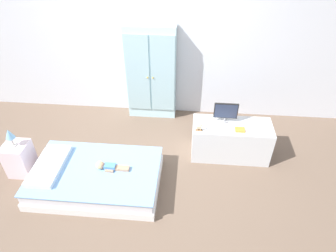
{
  "coord_description": "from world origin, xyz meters",
  "views": [
    {
      "loc": [
        0.63,
        -2.42,
        2.73
      ],
      "look_at": [
        0.38,
        0.41,
        0.55
      ],
      "focal_mm": 31.17,
      "sensor_mm": 36.0,
      "label": 1
    }
  ],
  "objects_px": {
    "tv_monitor": "(226,111)",
    "book_orange": "(240,130)",
    "rocking_horse_toy": "(199,128)",
    "tv_stand": "(230,140)",
    "bed": "(97,177)",
    "table_lamp": "(9,135)",
    "wardrobe": "(151,74)",
    "nightstand": "(20,159)",
    "doll": "(106,166)"
  },
  "relations": [
    {
      "from": "doll",
      "to": "book_orange",
      "type": "xyz_separation_m",
      "value": [
        1.57,
        0.55,
        0.22
      ]
    },
    {
      "from": "wardrobe",
      "to": "tv_monitor",
      "type": "distance_m",
      "value": 1.31
    },
    {
      "from": "bed",
      "to": "rocking_horse_toy",
      "type": "relative_size",
      "value": 14.71
    },
    {
      "from": "bed",
      "to": "wardrobe",
      "type": "distance_m",
      "value": 1.72
    },
    {
      "from": "table_lamp",
      "to": "book_orange",
      "type": "xyz_separation_m",
      "value": [
        2.69,
        0.46,
        -0.1
      ]
    },
    {
      "from": "nightstand",
      "to": "tv_monitor",
      "type": "xyz_separation_m",
      "value": [
        2.51,
        0.63,
        0.43
      ]
    },
    {
      "from": "wardrobe",
      "to": "tv_monitor",
      "type": "xyz_separation_m",
      "value": [
        1.05,
        -0.78,
        -0.08
      ]
    },
    {
      "from": "rocking_horse_toy",
      "to": "tv_monitor",
      "type": "bearing_deg",
      "value": 33.94
    },
    {
      "from": "doll",
      "to": "wardrobe",
      "type": "height_order",
      "value": "wardrobe"
    },
    {
      "from": "doll",
      "to": "nightstand",
      "type": "bearing_deg",
      "value": 175.29
    },
    {
      "from": "table_lamp",
      "to": "wardrobe",
      "type": "distance_m",
      "value": 2.04
    },
    {
      "from": "book_orange",
      "to": "doll",
      "type": "bearing_deg",
      "value": -160.61
    },
    {
      "from": "table_lamp",
      "to": "tv_stand",
      "type": "bearing_deg",
      "value": 11.99
    },
    {
      "from": "doll",
      "to": "nightstand",
      "type": "relative_size",
      "value": 0.89
    },
    {
      "from": "doll",
      "to": "rocking_horse_toy",
      "type": "distance_m",
      "value": 1.21
    },
    {
      "from": "bed",
      "to": "wardrobe",
      "type": "bearing_deg",
      "value": 72.91
    },
    {
      "from": "table_lamp",
      "to": "tv_monitor",
      "type": "distance_m",
      "value": 2.59
    },
    {
      "from": "nightstand",
      "to": "rocking_horse_toy",
      "type": "height_order",
      "value": "rocking_horse_toy"
    },
    {
      "from": "table_lamp",
      "to": "tv_stand",
      "type": "xyz_separation_m",
      "value": [
        2.61,
        0.56,
        -0.36
      ]
    },
    {
      "from": "tv_monitor",
      "to": "book_orange",
      "type": "xyz_separation_m",
      "value": [
        0.18,
        -0.17,
        -0.15
      ]
    },
    {
      "from": "tv_stand",
      "to": "tv_monitor",
      "type": "bearing_deg",
      "value": 144.9
    },
    {
      "from": "rocking_horse_toy",
      "to": "nightstand",
      "type": "bearing_deg",
      "value": -169.36
    },
    {
      "from": "wardrobe",
      "to": "rocking_horse_toy",
      "type": "bearing_deg",
      "value": -54.05
    },
    {
      "from": "book_orange",
      "to": "tv_stand",
      "type": "bearing_deg",
      "value": 128.0
    },
    {
      "from": "tv_monitor",
      "to": "book_orange",
      "type": "distance_m",
      "value": 0.29
    },
    {
      "from": "bed",
      "to": "rocking_horse_toy",
      "type": "bearing_deg",
      "value": 24.21
    },
    {
      "from": "wardrobe",
      "to": "doll",
      "type": "bearing_deg",
      "value": -102.84
    },
    {
      "from": "doll",
      "to": "tv_stand",
      "type": "distance_m",
      "value": 1.63
    },
    {
      "from": "table_lamp",
      "to": "tv_monitor",
      "type": "bearing_deg",
      "value": 14.04
    },
    {
      "from": "bed",
      "to": "rocking_horse_toy",
      "type": "height_order",
      "value": "rocking_horse_toy"
    },
    {
      "from": "bed",
      "to": "tv_stand",
      "type": "distance_m",
      "value": 1.76
    },
    {
      "from": "doll",
      "to": "wardrobe",
      "type": "bearing_deg",
      "value": 77.16
    },
    {
      "from": "tv_stand",
      "to": "book_orange",
      "type": "distance_m",
      "value": 0.28
    },
    {
      "from": "wardrobe",
      "to": "tv_monitor",
      "type": "relative_size",
      "value": 4.84
    },
    {
      "from": "bed",
      "to": "table_lamp",
      "type": "xyz_separation_m",
      "value": [
        -0.99,
        0.13,
        0.48
      ]
    },
    {
      "from": "rocking_horse_toy",
      "to": "tv_stand",
      "type": "bearing_deg",
      "value": 18.72
    },
    {
      "from": "wardrobe",
      "to": "book_orange",
      "type": "height_order",
      "value": "wardrobe"
    },
    {
      "from": "bed",
      "to": "tv_stand",
      "type": "xyz_separation_m",
      "value": [
        1.62,
        0.68,
        0.12
      ]
    },
    {
      "from": "table_lamp",
      "to": "rocking_horse_toy",
      "type": "relative_size",
      "value": 2.31
    },
    {
      "from": "nightstand",
      "to": "table_lamp",
      "type": "xyz_separation_m",
      "value": [
        -0.0,
        0.0,
        0.38
      ]
    },
    {
      "from": "doll",
      "to": "wardrobe",
      "type": "distance_m",
      "value": 1.6
    },
    {
      "from": "nightstand",
      "to": "book_orange",
      "type": "height_order",
      "value": "book_orange"
    },
    {
      "from": "bed",
      "to": "tv_monitor",
      "type": "height_order",
      "value": "tv_monitor"
    },
    {
      "from": "doll",
      "to": "nightstand",
      "type": "height_order",
      "value": "nightstand"
    },
    {
      "from": "bed",
      "to": "doll",
      "type": "xyz_separation_m",
      "value": [
        0.13,
        0.03,
        0.16
      ]
    },
    {
      "from": "doll",
      "to": "tv_monitor",
      "type": "bearing_deg",
      "value": 27.42
    },
    {
      "from": "bed",
      "to": "table_lamp",
      "type": "height_order",
      "value": "table_lamp"
    },
    {
      "from": "table_lamp",
      "to": "rocking_horse_toy",
      "type": "xyz_separation_m",
      "value": [
        2.19,
        0.41,
        -0.06
      ]
    },
    {
      "from": "doll",
      "to": "nightstand",
      "type": "xyz_separation_m",
      "value": [
        -1.12,
        0.09,
        -0.06
      ]
    },
    {
      "from": "tv_stand",
      "to": "tv_monitor",
      "type": "distance_m",
      "value": 0.42
    }
  ]
}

